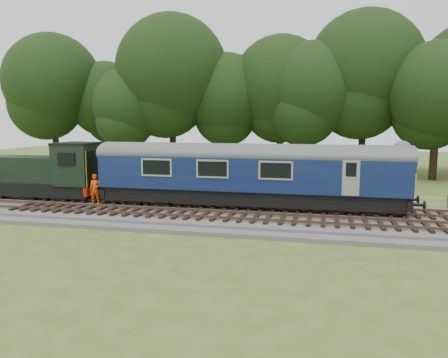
# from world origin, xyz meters

# --- Properties ---
(ground) EXTENTS (120.00, 120.00, 0.00)m
(ground) POSITION_xyz_m (0.00, 0.00, 0.00)
(ground) COLOR #445E22
(ground) RESTS_ON ground
(ballast) EXTENTS (70.00, 7.00, 0.35)m
(ballast) POSITION_xyz_m (0.00, 0.00, 0.17)
(ballast) COLOR #4C4C4F
(ballast) RESTS_ON ground
(track_north) EXTENTS (67.20, 2.40, 0.21)m
(track_north) POSITION_xyz_m (0.00, 1.40, 0.42)
(track_north) COLOR black
(track_north) RESTS_ON ballast
(track_south) EXTENTS (67.20, 2.40, 0.21)m
(track_south) POSITION_xyz_m (0.00, -1.60, 0.42)
(track_south) COLOR black
(track_south) RESTS_ON ballast
(fence) EXTENTS (64.00, 0.12, 1.00)m
(fence) POSITION_xyz_m (0.00, 4.50, 0.00)
(fence) COLOR #6B6054
(fence) RESTS_ON ground
(tree_line) EXTENTS (70.00, 8.00, 18.00)m
(tree_line) POSITION_xyz_m (0.00, 22.00, 0.00)
(tree_line) COLOR black
(tree_line) RESTS_ON ground
(dmu_railcar) EXTENTS (18.05, 2.86, 3.88)m
(dmu_railcar) POSITION_xyz_m (-3.73, 1.40, 2.61)
(dmu_railcar) COLOR black
(dmu_railcar) RESTS_ON ground
(shunter_loco) EXTENTS (8.91, 2.60, 3.38)m
(shunter_loco) POSITION_xyz_m (-17.66, 1.40, 1.97)
(shunter_loco) COLOR black
(shunter_loco) RESTS_ON ground
(worker) EXTENTS (0.78, 0.64, 1.85)m
(worker) POSITION_xyz_m (-13.14, 0.27, 1.28)
(worker) COLOR #E7470C
(worker) RESTS_ON ballast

